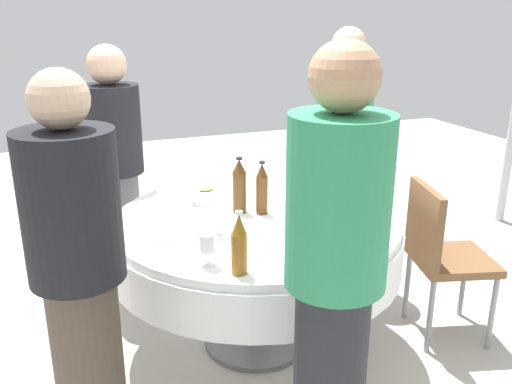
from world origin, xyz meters
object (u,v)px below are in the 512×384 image
(bottle_brown_near, at_px, (239,187))
(bottle_green_rear, at_px, (333,187))
(wine_glass_south, at_px, (194,186))
(person_near, at_px, (79,279))
(dining_table, at_px, (256,243))
(person_right, at_px, (116,171))
(bottle_brown_right, at_px, (262,189))
(wine_glass_rear, at_px, (217,211))
(wine_glass_mid, at_px, (293,221))
(bottle_amber_north, at_px, (239,245))
(wine_glass_inner, at_px, (208,244))
(plate_east, at_px, (169,235))
(person_north, at_px, (343,153))
(chair_inner, at_px, (440,249))
(plate_left, at_px, (206,191))
(person_rear, at_px, (334,281))

(bottle_brown_near, bearing_deg, bottle_green_rear, -18.16)
(wine_glass_south, height_order, person_near, person_near)
(dining_table, xyz_separation_m, person_right, (-0.59, 0.83, 0.22))
(bottle_brown_right, bearing_deg, wine_glass_rear, -148.34)
(person_near, xyz_separation_m, person_right, (0.30, 1.38, -0.00))
(dining_table, bearing_deg, person_near, -148.30)
(wine_glass_mid, bearing_deg, dining_table, 99.48)
(bottle_amber_north, relative_size, wine_glass_mid, 1.96)
(bottle_amber_north, bearing_deg, wine_glass_south, 87.45)
(bottle_amber_north, bearing_deg, bottle_green_rear, 36.11)
(bottle_amber_north, distance_m, person_right, 1.42)
(wine_glass_inner, bearing_deg, plate_east, 104.41)
(wine_glass_inner, relative_size, person_north, 0.09)
(bottle_brown_near, xyz_separation_m, person_right, (-0.54, 0.74, -0.06))
(dining_table, bearing_deg, plate_east, -168.09)
(bottle_brown_right, xyz_separation_m, person_near, (-0.93, -0.58, -0.05))
(chair_inner, bearing_deg, bottle_amber_north, -61.20)
(dining_table, relative_size, bottle_brown_near, 5.02)
(bottle_brown_right, xyz_separation_m, wine_glass_south, (-0.29, 0.26, -0.03))
(plate_left, distance_m, person_rear, 1.44)
(person_near, xyz_separation_m, chair_inner, (1.85, 0.28, -0.30))
(bottle_green_rear, height_order, person_near, person_near)
(bottle_green_rear, distance_m, wine_glass_rear, 0.66)
(person_near, height_order, chair_inner, person_near)
(wine_glass_mid, xyz_separation_m, person_right, (-0.65, 1.16, -0.02))
(wine_glass_rear, distance_m, wine_glass_inner, 0.32)
(bottle_brown_near, bearing_deg, person_near, -142.34)
(wine_glass_south, relative_size, person_near, 0.09)
(wine_glass_south, relative_size, person_rear, 0.08)
(wine_glass_rear, distance_m, person_right, 1.04)
(wine_glass_rear, height_order, wine_glass_mid, wine_glass_rear)
(plate_east, bearing_deg, chair_inner, -6.61)
(wine_glass_south, height_order, person_rear, person_rear)
(person_near, bearing_deg, wine_glass_south, -68.98)
(bottle_brown_near, relative_size, person_near, 0.19)
(person_near, bearing_deg, plate_left, -68.47)
(wine_glass_inner, bearing_deg, person_north, 40.16)
(bottle_amber_north, bearing_deg, person_right, 102.55)
(bottle_amber_north, xyz_separation_m, wine_glass_rear, (0.03, 0.41, -0.01))
(person_near, distance_m, chair_inner, 1.89)
(dining_table, distance_m, person_right, 1.04)
(wine_glass_inner, height_order, wine_glass_south, same)
(bottle_brown_near, xyz_separation_m, chair_inner, (1.01, -0.36, -0.36))
(wine_glass_rear, xyz_separation_m, chair_inner, (1.21, -0.12, -0.34))
(wine_glass_inner, height_order, plate_left, wine_glass_inner)
(bottle_green_rear, xyz_separation_m, person_right, (-1.00, 0.89, -0.05))
(bottle_green_rear, distance_m, person_right, 1.34)
(person_north, bearing_deg, chair_inner, -24.24)
(dining_table, xyz_separation_m, person_north, (0.81, 0.56, 0.27))
(plate_left, bearing_deg, person_north, 6.04)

